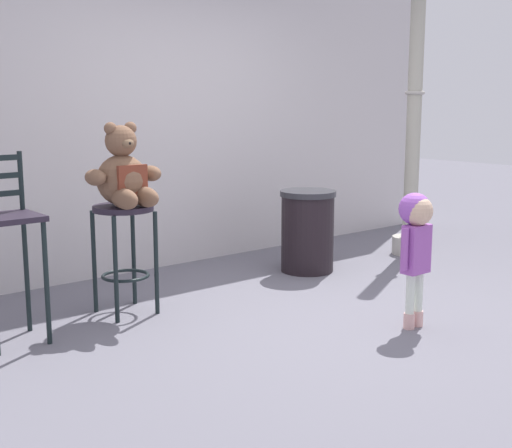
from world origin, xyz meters
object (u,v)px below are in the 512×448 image
at_px(bar_stool_with_teddy, 124,235).
at_px(child_walking, 416,231).
at_px(lamppost, 413,146).
at_px(trash_bin, 307,231).
at_px(teddy_bear, 124,176).
at_px(bar_chair_empty, 6,233).

height_order(bar_stool_with_teddy, child_walking, child_walking).
height_order(bar_stool_with_teddy, lamppost, lamppost).
bearing_deg(trash_bin, child_walking, -108.78).
height_order(child_walking, trash_bin, child_walking).
height_order(bar_stool_with_teddy, teddy_bear, teddy_bear).
xyz_separation_m(bar_stool_with_teddy, child_walking, (1.34, -1.54, 0.10)).
relative_size(teddy_bear, bar_chair_empty, 0.49).
xyz_separation_m(lamppost, bar_chair_empty, (-4.04, 0.00, -0.38)).
bearing_deg(child_walking, lamppost, 143.12).
distance_m(teddy_bear, lamppost, 3.17).
xyz_separation_m(teddy_bear, child_walking, (1.34, -1.51, -0.34)).
relative_size(lamppost, bar_chair_empty, 2.30).
height_order(teddy_bear, trash_bin, teddy_bear).
height_order(trash_bin, lamppost, lamppost).
xyz_separation_m(bar_stool_with_teddy, bar_chair_empty, (-0.86, -0.08, 0.14)).
distance_m(trash_bin, bar_chair_empty, 2.78).
height_order(trash_bin, bar_chair_empty, bar_chair_empty).
bearing_deg(teddy_bear, lamppost, -0.94).
xyz_separation_m(bar_stool_with_teddy, lamppost, (3.17, -0.08, 0.52)).
bearing_deg(teddy_bear, bar_stool_with_teddy, 90.00).
bearing_deg(trash_bin, lamppost, -6.46).
height_order(teddy_bear, bar_chair_empty, teddy_bear).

